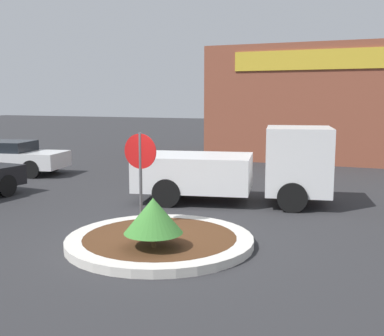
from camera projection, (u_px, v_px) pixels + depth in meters
name	position (u px, v px, depth m)	size (l,w,h in m)	color
ground_plane	(160.00, 245.00, 10.29)	(120.00, 120.00, 0.00)	#2D2D30
traffic_island	(160.00, 241.00, 10.28)	(4.00, 4.00, 0.18)	beige
stop_sign	(140.00, 163.00, 11.01)	(0.81, 0.07, 2.33)	#4C4C51
island_shrub	(153.00, 215.00, 9.43)	(1.17, 1.17, 1.00)	brown
utility_truck	(243.00, 167.00, 14.27)	(6.00, 3.19, 2.28)	white
storefront_building	(322.00, 104.00, 24.80)	(10.75, 6.07, 5.64)	brown
parked_sedan_white	(9.00, 157.00, 19.77)	(4.81, 2.68, 1.36)	silver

